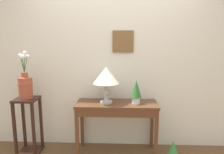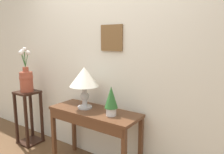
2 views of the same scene
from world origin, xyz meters
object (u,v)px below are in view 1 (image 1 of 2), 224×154
at_px(console_table, 117,111).
at_px(potted_plant_floor, 173,150).
at_px(pedestal_stand_left, 28,126).
at_px(flower_vase_tall, 25,84).
at_px(potted_plant_on_console, 136,91).
at_px(table_lamp, 106,77).

height_order(console_table, potted_plant_floor, console_table).
height_order(console_table, pedestal_stand_left, pedestal_stand_left).
relative_size(flower_vase_tall, potted_plant_floor, 2.19).
bearing_deg(flower_vase_tall, potted_plant_on_console, 0.59).
bearing_deg(potted_plant_floor, pedestal_stand_left, 175.98).
distance_m(console_table, pedestal_stand_left, 1.28).
bearing_deg(table_lamp, flower_vase_tall, -177.74).
relative_size(console_table, table_lamp, 2.24).
height_order(table_lamp, potted_plant_on_console, table_lamp).
bearing_deg(console_table, flower_vase_tall, -179.08).
bearing_deg(flower_vase_tall, pedestal_stand_left, 134.16).
xyz_separation_m(console_table, pedestal_stand_left, (-1.26, -0.02, -0.24)).
height_order(console_table, potted_plant_on_console, potted_plant_on_console).
relative_size(table_lamp, pedestal_stand_left, 0.61).
relative_size(pedestal_stand_left, potted_plant_floor, 2.73).
bearing_deg(flower_vase_tall, potted_plant_floor, -3.99).
bearing_deg(flower_vase_tall, table_lamp, 2.26).
relative_size(console_table, pedestal_stand_left, 1.37).
bearing_deg(pedestal_stand_left, potted_plant_floor, -4.02).
bearing_deg(console_table, table_lamp, 170.75).
height_order(potted_plant_on_console, flower_vase_tall, flower_vase_tall).
relative_size(pedestal_stand_left, flower_vase_tall, 1.25).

